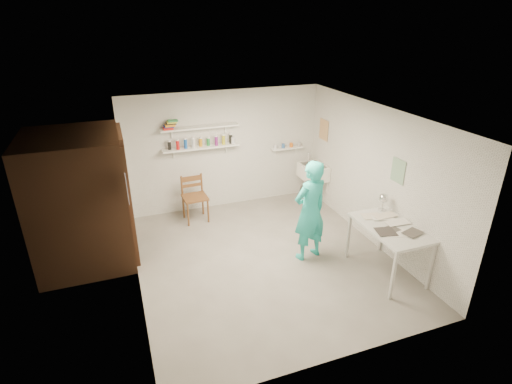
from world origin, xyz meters
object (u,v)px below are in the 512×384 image
object	(u,v)px
desk_lamp	(384,198)
work_table	(387,250)
wooden_chair	(195,197)
man	(310,211)
wall_clock	(308,189)
belfast_sink	(313,172)

from	to	relation	value
desk_lamp	work_table	bearing A→B (deg)	-112.42
wooden_chair	work_table	distance (m)	3.64
man	wall_clock	bearing A→B (deg)	-116.56
belfast_sink	wooden_chair	world-z (taller)	wooden_chair
man	wooden_chair	bearing A→B (deg)	-65.85
man	wooden_chair	distance (m)	2.44
man	desk_lamp	size ratio (longest dim) A/B	11.07
man	desk_lamp	bearing A→B (deg)	150.64
man	desk_lamp	distance (m)	1.19
belfast_sink	desk_lamp	bearing A→B (deg)	-87.60
man	wall_clock	xyz separation A→B (m)	(0.05, 0.21, 0.28)
wooden_chair	desk_lamp	size ratio (longest dim) A/B	6.36
wooden_chair	wall_clock	bearing A→B (deg)	-51.15
belfast_sink	wooden_chair	size ratio (longest dim) A/B	0.62
wall_clock	work_table	xyz separation A→B (m)	(0.88, -1.03, -0.72)
belfast_sink	desk_lamp	distance (m)	2.22
work_table	desk_lamp	xyz separation A→B (m)	(0.20, 0.49, 0.63)
belfast_sink	man	bearing A→B (deg)	-119.17
man	wooden_chair	xyz separation A→B (m)	(-1.47, 1.92, -0.36)
belfast_sink	wall_clock	distance (m)	1.97
man	wall_clock	distance (m)	0.36
wooden_chair	belfast_sink	bearing A→B (deg)	-4.05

